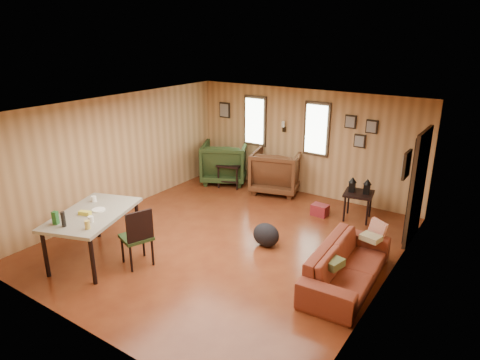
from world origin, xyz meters
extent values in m
cube|color=brown|center=(0.00, 0.00, -0.01)|extent=(5.50, 6.00, 0.02)
cube|color=#997C5B|center=(0.00, 0.00, 2.41)|extent=(5.50, 6.00, 0.02)
cube|color=tan|center=(0.00, 3.01, 1.20)|extent=(5.50, 0.02, 2.40)
cube|color=tan|center=(0.00, -3.01, 1.20)|extent=(5.50, 0.02, 2.40)
cube|color=tan|center=(-2.76, 0.00, 1.20)|extent=(0.02, 6.00, 2.40)
cube|color=tan|center=(2.76, 0.00, 1.20)|extent=(0.02, 6.00, 2.40)
cube|color=black|center=(-1.30, 2.97, 1.55)|extent=(0.60, 0.05, 1.20)
cube|color=#E0F2D1|center=(-1.30, 2.93, 1.55)|extent=(0.48, 0.04, 1.06)
cube|color=black|center=(0.30, 2.97, 1.55)|extent=(0.60, 0.05, 1.20)
cube|color=#E0F2D1|center=(0.30, 2.93, 1.55)|extent=(0.48, 0.04, 1.06)
cube|color=black|center=(-0.50, 2.95, 1.45)|extent=(0.07, 0.05, 0.12)
cylinder|color=silver|center=(-0.50, 2.89, 1.58)|extent=(0.07, 0.07, 0.14)
cube|color=black|center=(2.72, 1.95, 1.00)|extent=(0.06, 1.00, 2.05)
cube|color=black|center=(2.68, 1.95, 1.00)|extent=(0.04, 0.82, 1.90)
cube|color=black|center=(1.05, 2.97, 1.80)|extent=(0.24, 0.04, 0.28)
cube|color=#9E998C|center=(1.05, 2.94, 1.80)|extent=(0.19, 0.02, 0.22)
cube|color=black|center=(1.50, 2.97, 1.75)|extent=(0.24, 0.04, 0.28)
cube|color=#9E998C|center=(1.50, 2.94, 1.75)|extent=(0.19, 0.02, 0.22)
cube|color=black|center=(1.28, 2.97, 1.42)|extent=(0.24, 0.04, 0.28)
cube|color=#9E998C|center=(1.28, 2.94, 1.42)|extent=(0.19, 0.02, 0.22)
cube|color=black|center=(-2.20, 2.97, 1.72)|extent=(0.30, 0.04, 0.38)
cube|color=#9E998C|center=(-2.20, 2.94, 1.72)|extent=(0.24, 0.02, 0.31)
cube|color=black|center=(2.72, 0.85, 1.70)|extent=(0.04, 0.34, 0.42)
cube|color=#9E998C|center=(2.69, 0.85, 1.70)|extent=(0.02, 0.27, 0.34)
imported|color=brown|center=(2.27, -0.10, 0.40)|extent=(0.71, 2.09, 0.80)
imported|color=#4A2916|center=(-0.52, 2.70, 0.55)|extent=(1.30, 1.26, 1.10)
imported|color=#253618|center=(-1.95, 2.59, 0.55)|extent=(1.41, 1.38, 1.10)
cube|color=black|center=(-1.61, 2.37, 0.56)|extent=(0.68, 0.64, 0.04)
cube|color=black|center=(-1.61, 2.37, 0.18)|extent=(0.61, 0.58, 0.03)
cylinder|color=black|center=(-1.78, 2.11, 0.27)|extent=(0.05, 0.05, 0.55)
cylinder|color=black|center=(-1.33, 2.24, 0.27)|extent=(0.05, 0.05, 0.55)
cylinder|color=black|center=(-1.89, 2.50, 0.27)|extent=(0.05, 0.05, 0.55)
cylinder|color=black|center=(-1.44, 2.63, 0.27)|extent=(0.05, 0.05, 0.55)
cube|color=#42332C|center=(-1.73, 2.33, 0.65)|extent=(0.10, 0.05, 0.13)
cube|color=#42332C|center=(-1.52, 2.40, 0.64)|extent=(0.09, 0.04, 0.12)
cube|color=black|center=(1.60, 2.23, 0.55)|extent=(0.64, 0.64, 0.04)
cylinder|color=black|center=(1.43, 1.97, 0.27)|extent=(0.05, 0.05, 0.55)
cylinder|color=black|center=(1.86, 2.05, 0.27)|extent=(0.05, 0.05, 0.55)
cylinder|color=black|center=(1.35, 2.41, 0.27)|extent=(0.05, 0.05, 0.55)
cylinder|color=black|center=(1.78, 2.48, 0.27)|extent=(0.05, 0.05, 0.55)
cube|color=black|center=(1.46, 2.20, 0.67)|extent=(0.14, 0.14, 0.20)
cone|color=black|center=(1.46, 2.20, 0.82)|extent=(0.19, 0.19, 0.11)
cube|color=black|center=(1.74, 2.25, 0.67)|extent=(0.14, 0.14, 0.20)
cone|color=black|center=(1.74, 2.25, 0.82)|extent=(0.19, 0.19, 0.11)
cube|color=maroon|center=(0.91, 1.98, 0.12)|extent=(0.34, 0.25, 0.23)
ellipsoid|color=black|center=(0.67, 0.23, 0.21)|extent=(0.54, 0.44, 0.42)
cube|color=#454F2C|center=(2.12, -0.45, 0.48)|extent=(0.41, 0.36, 0.12)
cube|color=red|center=(2.40, 0.87, 0.55)|extent=(0.33, 0.15, 0.32)
cube|color=gray|center=(2.37, 0.65, 0.46)|extent=(0.35, 0.29, 0.09)
cube|color=gray|center=(-1.45, -1.72, 0.80)|extent=(1.44, 1.84, 0.05)
cylinder|color=black|center=(-1.61, -2.52, 0.39)|extent=(0.08, 0.08, 0.77)
cylinder|color=black|center=(-0.83, -2.25, 0.39)|extent=(0.08, 0.08, 0.77)
cylinder|color=black|center=(-2.07, -1.20, 0.39)|extent=(0.08, 0.08, 0.77)
cylinder|color=black|center=(-1.30, -0.93, 0.39)|extent=(0.08, 0.08, 0.77)
cylinder|color=white|center=(-1.16, -1.96, 0.87)|extent=(0.11, 0.11, 0.10)
cylinder|color=white|center=(-1.82, -1.39, 0.87)|extent=(0.11, 0.11, 0.10)
cube|color=#215D25|center=(-1.54, -2.30, 0.92)|extent=(0.10, 0.10, 0.20)
cylinder|color=black|center=(-1.37, -2.28, 0.94)|extent=(0.08, 0.08, 0.24)
cylinder|color=gold|center=(-1.01, -2.14, 0.89)|extent=(0.10, 0.10, 0.13)
cylinder|color=white|center=(-1.43, -1.60, 0.83)|extent=(0.27, 0.27, 0.02)
cube|color=yellow|center=(-1.47, -1.84, 0.85)|extent=(0.21, 0.14, 0.06)
cube|color=#253618|center=(-0.74, -1.47, 0.48)|extent=(0.58, 0.58, 0.05)
cube|color=black|center=(-0.56, -1.54, 0.75)|extent=(0.19, 0.41, 0.49)
cylinder|color=black|center=(-0.97, -1.58, 0.23)|extent=(0.05, 0.05, 0.47)
cylinder|color=black|center=(-0.63, -1.70, 0.23)|extent=(0.05, 0.05, 0.47)
cylinder|color=black|center=(-0.84, -1.24, 0.23)|extent=(0.05, 0.05, 0.47)
cylinder|color=black|center=(-0.51, -1.36, 0.23)|extent=(0.05, 0.05, 0.47)
camera|label=1|loc=(4.08, -5.62, 3.60)|focal=32.00mm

